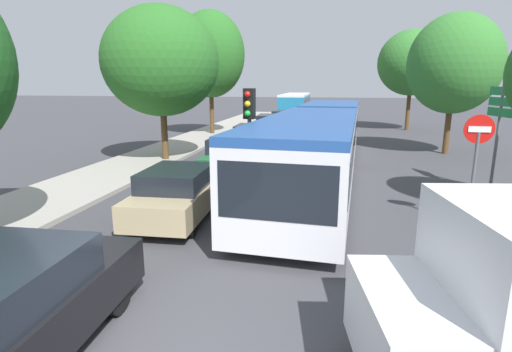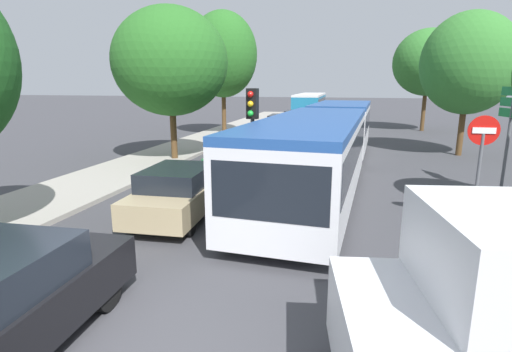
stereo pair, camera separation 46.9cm
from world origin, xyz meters
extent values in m
plane|color=#3D3D42|center=(0.00, 0.00, 0.00)|extent=(200.00, 200.00, 0.00)
cube|color=#9E998E|center=(-6.40, 19.50, 0.07)|extent=(3.20, 49.00, 0.14)
cube|color=silver|center=(1.43, 7.55, 1.32)|extent=(3.21, 9.81, 2.08)
cube|color=black|center=(1.43, 7.55, 1.70)|extent=(3.20, 9.42, 0.92)
cube|color=#234C93|center=(1.43, 7.55, 2.47)|extent=(3.21, 9.81, 0.20)
cube|color=silver|center=(2.02, 16.68, 1.32)|extent=(3.01, 6.76, 2.08)
cube|color=black|center=(2.02, 16.68, 1.70)|extent=(3.02, 6.50, 0.92)
cube|color=#234C93|center=(2.02, 16.68, 2.47)|extent=(3.01, 6.76, 0.20)
cylinder|color=black|center=(1.77, 12.87, 1.32)|extent=(1.98, 1.14, 1.92)
cube|color=black|center=(1.12, 2.77, 1.57)|extent=(2.28, 0.25, 1.12)
cylinder|color=black|center=(2.32, 4.39, 0.51)|extent=(0.37, 1.03, 1.02)
cylinder|color=black|center=(0.14, 4.53, 0.51)|extent=(0.37, 1.03, 1.02)
cylinder|color=black|center=(2.72, 10.56, 0.51)|extent=(0.37, 1.03, 1.02)
cylinder|color=black|center=(0.54, 10.70, 0.51)|extent=(0.37, 1.03, 1.02)
cylinder|color=black|center=(3.10, 16.61, 0.51)|extent=(0.37, 1.03, 1.02)
cylinder|color=black|center=(0.93, 16.75, 0.51)|extent=(0.37, 1.03, 1.02)
cube|color=teal|center=(-1.88, 39.00, 1.26)|extent=(2.59, 11.37, 1.97)
cube|color=black|center=(-1.88, 39.00, 1.61)|extent=(2.61, 10.80, 0.83)
cube|color=silver|center=(-1.88, 39.00, 2.35)|extent=(2.59, 11.37, 0.20)
cylinder|color=black|center=(-2.96, 42.74, 0.49)|extent=(0.30, 0.99, 0.99)
cylinder|color=black|center=(-0.85, 42.76, 0.49)|extent=(0.30, 0.99, 0.99)
cylinder|color=black|center=(-2.92, 35.59, 0.49)|extent=(0.30, 0.99, 0.99)
cylinder|color=black|center=(-0.80, 35.60, 0.49)|extent=(0.30, 0.99, 0.99)
cylinder|color=black|center=(-2.68, 0.75, 0.33)|extent=(0.25, 0.67, 0.66)
cylinder|color=black|center=(-1.14, 0.82, 0.33)|extent=(0.25, 0.67, 0.66)
cube|color=tan|center=(-1.86, 5.34, 0.57)|extent=(1.85, 4.04, 0.64)
cube|color=black|center=(-1.85, 5.24, 1.14)|extent=(1.64, 2.15, 0.49)
cylinder|color=black|center=(-2.62, 6.58, 0.30)|extent=(0.23, 0.61, 0.61)
cylinder|color=black|center=(-1.20, 6.64, 0.30)|extent=(0.23, 0.61, 0.61)
cylinder|color=black|center=(-2.51, 4.04, 0.30)|extent=(0.23, 0.61, 0.61)
cylinder|color=black|center=(-1.10, 4.09, 0.30)|extent=(0.23, 0.61, 0.61)
cube|color=#236638|center=(-1.66, 10.74, 0.62)|extent=(2.02, 4.41, 0.70)
cube|color=black|center=(-1.65, 10.63, 1.24)|extent=(1.79, 2.34, 0.54)
cylinder|color=black|center=(-2.49, 12.09, 0.33)|extent=(0.25, 0.67, 0.66)
cylinder|color=black|center=(-0.94, 12.16, 0.33)|extent=(0.25, 0.67, 0.66)
cylinder|color=black|center=(-2.37, 9.32, 0.33)|extent=(0.25, 0.67, 0.66)
cylinder|color=black|center=(-0.83, 9.38, 0.33)|extent=(0.25, 0.67, 0.66)
cube|color=#47474C|center=(-2.10, 16.37, 0.58)|extent=(1.88, 4.12, 0.66)
cube|color=black|center=(-2.09, 16.28, 1.16)|extent=(1.67, 2.19, 0.50)
cylinder|color=black|center=(-2.87, 17.64, 0.31)|extent=(0.24, 0.63, 0.62)
cylinder|color=black|center=(-1.43, 17.70, 0.31)|extent=(0.24, 0.63, 0.62)
cylinder|color=black|center=(-2.77, 15.05, 0.31)|extent=(0.24, 0.63, 0.62)
cylinder|color=black|center=(-1.32, 15.11, 0.31)|extent=(0.24, 0.63, 0.62)
cube|color=#B21E19|center=(-1.91, 21.97, 0.62)|extent=(2.03, 4.43, 0.71)
cube|color=black|center=(-1.90, 21.87, 1.25)|extent=(1.79, 2.35, 0.54)
cylinder|color=black|center=(-2.74, 23.33, 0.33)|extent=(0.26, 0.67, 0.66)
cylinder|color=black|center=(-1.19, 23.40, 0.33)|extent=(0.26, 0.67, 0.66)
cylinder|color=black|center=(-2.63, 20.54, 0.33)|extent=(0.26, 0.67, 0.66)
cylinder|color=black|center=(-1.07, 20.61, 0.33)|extent=(0.26, 0.67, 0.66)
cube|color=white|center=(-1.72, 27.09, 0.60)|extent=(1.96, 4.29, 0.68)
cube|color=black|center=(-1.72, 26.99, 1.21)|extent=(1.74, 2.28, 0.52)
cylinder|color=black|center=(-2.53, 28.41, 0.32)|extent=(0.25, 0.65, 0.64)
cylinder|color=black|center=(-1.03, 28.47, 0.32)|extent=(0.25, 0.65, 0.64)
cylinder|color=black|center=(-2.42, 25.71, 0.32)|extent=(0.25, 0.65, 0.64)
cylinder|color=black|center=(-0.92, 25.77, 0.32)|extent=(0.25, 0.65, 0.64)
cube|color=silver|center=(2.95, -0.17, 0.84)|extent=(1.20, 2.02, 1.00)
cylinder|color=black|center=(3.21, 0.72, 0.36)|extent=(0.75, 0.35, 0.72)
cylinder|color=#56595E|center=(-0.37, 7.48, 1.70)|extent=(0.12, 0.12, 3.40)
cube|color=black|center=(-0.37, 7.48, 2.95)|extent=(0.35, 0.29, 0.90)
sphere|color=red|center=(-0.39, 7.33, 3.23)|extent=(0.18, 0.18, 0.18)
sphere|color=#EAAD14|center=(-0.39, 7.33, 2.95)|extent=(0.18, 0.18, 0.18)
sphere|color=green|center=(-0.39, 7.33, 2.67)|extent=(0.18, 0.18, 0.18)
cylinder|color=#56595E|center=(5.56, 6.08, 1.20)|extent=(0.08, 0.08, 2.40)
cylinder|color=red|center=(5.56, 6.08, 2.47)|extent=(0.70, 0.03, 0.70)
cube|color=white|center=(5.56, 6.06, 2.47)|extent=(0.50, 0.04, 0.14)
cylinder|color=#56595E|center=(7.46, 10.05, 1.80)|extent=(0.10, 0.10, 3.60)
cube|color=#197A38|center=(7.46, 10.05, 2.62)|extent=(0.33, 1.39, 0.28)
cylinder|color=#51381E|center=(-5.42, 12.70, 1.34)|extent=(0.29, 0.29, 2.69)
ellipsoid|color=#286623|center=(-5.42, 12.70, 4.47)|extent=(5.09, 5.09, 4.75)
ellipsoid|color=#3D7F38|center=(-5.84, 12.78, 3.76)|extent=(3.05, 3.05, 2.61)
cylinder|color=#51381E|center=(-6.15, 22.45, 1.64)|extent=(0.29, 0.29, 3.29)
ellipsoid|color=#286623|center=(-6.15, 22.45, 5.42)|extent=(4.61, 4.61, 5.69)
ellipsoid|color=#286623|center=(-6.58, 21.95, 4.57)|extent=(2.77, 2.77, 3.13)
cylinder|color=#51381E|center=(7.86, 17.45, 1.33)|extent=(0.29, 0.29, 2.65)
ellipsoid|color=#33752D|center=(7.86, 17.45, 4.47)|extent=(4.46, 4.46, 4.84)
ellipsoid|color=#33752D|center=(7.67, 17.97, 3.74)|extent=(2.68, 2.68, 2.66)
cylinder|color=#51381E|center=(7.76, 28.32, 1.61)|extent=(0.29, 0.29, 3.22)
ellipsoid|color=#33752D|center=(7.76, 28.32, 5.04)|extent=(5.02, 5.02, 4.83)
ellipsoid|color=#1E561E|center=(7.61, 28.16, 4.31)|extent=(3.01, 3.01, 2.66)
camera|label=1|loc=(2.09, -4.34, 3.55)|focal=28.00mm
camera|label=2|loc=(2.55, -4.24, 3.55)|focal=28.00mm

